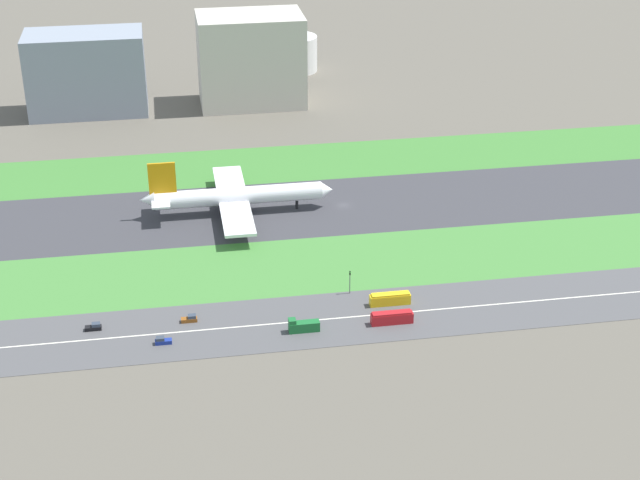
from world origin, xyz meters
name	(u,v)px	position (x,y,z in m)	size (l,w,h in m)	color
ground_plane	(344,205)	(0.00, 0.00, 0.00)	(800.00, 800.00, 0.00)	#5B564C
runway	(344,205)	(0.00, 0.00, 0.05)	(280.00, 46.00, 0.10)	#38383D
grass_median_north	(323,161)	(0.00, 41.00, 0.05)	(280.00, 36.00, 0.10)	#3D7A33
grass_median_south	(368,260)	(0.00, -41.00, 0.05)	(280.00, 36.00, 0.10)	#427F38
highway	(392,313)	(0.00, -73.00, 0.05)	(280.00, 28.00, 0.10)	#4C4C4F
highway_centerline	(392,313)	(0.00, -73.00, 0.11)	(266.00, 0.50, 0.01)	silver
airliner	(234,196)	(-37.51, 0.00, 6.23)	(65.00, 56.00, 19.70)	white
bus_0	(390,299)	(0.42, -68.00, 1.82)	(11.60, 2.50, 3.50)	yellow
car_2	(163,341)	(-63.38, -78.00, 0.92)	(4.40, 1.80, 2.00)	navy
truck_0	(303,326)	(-25.92, -78.00, 1.67)	(8.40, 2.50, 4.00)	#19662D
car_3	(94,327)	(-81.51, -68.00, 0.92)	(4.40, 1.80, 2.00)	black
car_1	(190,319)	(-55.75, -68.00, 0.92)	(4.40, 1.80, 2.00)	brown
bus_1	(392,318)	(-1.41, -78.00, 1.82)	(11.60, 2.50, 3.50)	#B2191E
traffic_light	(350,280)	(-9.59, -60.01, 4.29)	(0.36, 0.50, 7.20)	#4C4C51
terminal_building	(86,73)	(-90.00, 114.00, 17.22)	(49.40, 26.50, 34.45)	gray
hangar_building	(251,59)	(-19.61, 114.00, 19.66)	(45.33, 29.63, 39.31)	beige
fuel_tank_west	(294,53)	(5.55, 159.00, 8.49)	(22.58, 22.58, 16.97)	silver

